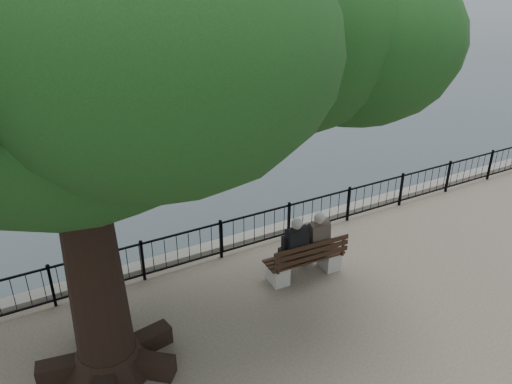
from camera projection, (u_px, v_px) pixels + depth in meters
harbor at (247, 254)px, 13.69m from camera, size 260.00×260.00×1.20m
railing at (256, 228)px, 12.83m from camera, size 22.06×0.06×1.00m
bench at (306, 263)px, 11.77m from camera, size 1.98×0.69×1.03m
person_left at (293, 249)px, 11.57m from camera, size 0.49×0.82×1.64m
person_right at (314, 243)px, 11.80m from camera, size 0.49×0.82×1.64m
tree at (115, 28)px, 7.16m from camera, size 11.14×7.78×9.10m
lion_monument at (49, 14)px, 50.82m from camera, size 6.41×6.41×9.35m
sailboat_b at (62, 104)px, 28.01m from camera, size 2.40×5.63×11.17m
sailboat_c at (217, 102)px, 28.53m from camera, size 1.55×4.85×9.38m
sailboat_d at (278, 79)px, 33.81m from camera, size 3.16×4.81×8.82m
sailboat_f at (32, 59)px, 39.81m from camera, size 2.10×5.35×10.43m
sailboat_g at (129, 46)px, 45.71m from camera, size 1.89×5.38×9.57m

